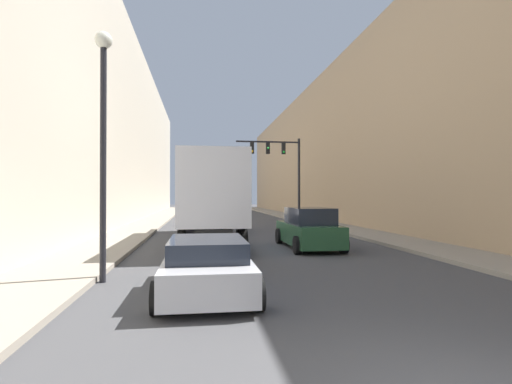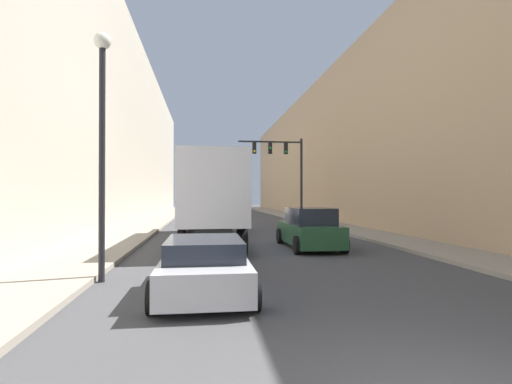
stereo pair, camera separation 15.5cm
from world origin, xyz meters
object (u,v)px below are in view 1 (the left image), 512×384
(sedan_car, at_px, (207,266))
(street_lamp, at_px, (103,120))
(semi_truck, at_px, (209,196))
(suv_car, at_px, (308,229))
(traffic_signal_gantry, at_px, (283,164))

(sedan_car, relative_size, street_lamp, 0.68)
(semi_truck, height_order, suv_car, semi_truck)
(sedan_car, xyz_separation_m, traffic_signal_gantry, (6.49, 22.03, 4.18))
(suv_car, xyz_separation_m, traffic_signal_gantry, (2.05, 14.71, 3.99))
(semi_truck, relative_size, street_lamp, 1.91)
(street_lamp, bearing_deg, sedan_car, -29.99)
(traffic_signal_gantry, height_order, street_lamp, traffic_signal_gantry)
(traffic_signal_gantry, distance_m, street_lamp, 22.46)
(semi_truck, relative_size, sedan_car, 2.80)
(suv_car, height_order, traffic_signal_gantry, traffic_signal_gantry)
(semi_truck, height_order, traffic_signal_gantry, traffic_signal_gantry)
(semi_truck, distance_m, street_lamp, 9.70)
(suv_car, xyz_separation_m, street_lamp, (-7.07, -5.80, 3.37))
(sedan_car, xyz_separation_m, street_lamp, (-2.63, 1.52, 3.56))
(suv_car, distance_m, street_lamp, 9.75)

